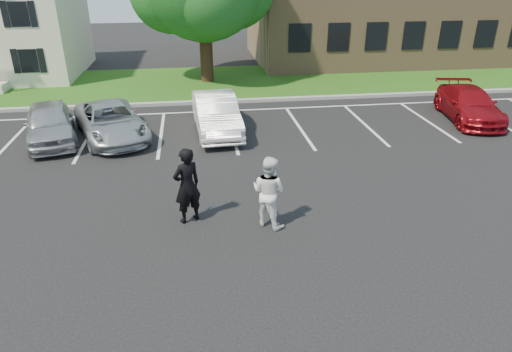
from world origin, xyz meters
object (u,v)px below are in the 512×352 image
(man_black_suit, at_px, (187,186))
(man_white_shirt, at_px, (269,192))
(car_red_compact, at_px, (469,104))
(car_white_sedan, at_px, (216,114))
(car_silver_west, at_px, (50,123))
(car_silver_minivan, at_px, (111,121))

(man_black_suit, distance_m, man_white_shirt, 2.09)
(man_white_shirt, bearing_deg, car_red_compact, -102.05)
(man_white_shirt, height_order, car_red_compact, man_white_shirt)
(man_white_shirt, distance_m, car_white_sedan, 7.34)
(car_silver_west, xyz_separation_m, car_white_sedan, (6.23, 0.17, 0.03))
(car_red_compact, bearing_deg, car_white_sedan, -169.20)
(man_white_shirt, distance_m, car_silver_west, 10.05)
(man_white_shirt, bearing_deg, man_black_suit, 28.18)
(car_silver_minivan, bearing_deg, car_white_sedan, -17.89)
(car_silver_minivan, xyz_separation_m, car_red_compact, (14.79, 0.16, 0.01))
(car_silver_minivan, xyz_separation_m, car_white_sedan, (4.03, 0.10, 0.09))
(car_white_sedan, xyz_separation_m, car_red_compact, (10.76, 0.07, -0.09))
(man_black_suit, height_order, car_red_compact, man_black_suit)
(man_black_suit, bearing_deg, car_silver_west, -80.97)
(car_silver_minivan, height_order, car_white_sedan, car_white_sedan)
(man_black_suit, bearing_deg, car_silver_minivan, -95.19)
(car_white_sedan, bearing_deg, man_white_shirt, -86.63)
(man_white_shirt, relative_size, car_red_compact, 0.41)
(car_silver_west, bearing_deg, man_white_shirt, -60.34)
(car_silver_west, bearing_deg, car_white_sedan, -13.73)
(man_black_suit, distance_m, car_silver_minivan, 7.31)
(man_white_shirt, distance_m, car_silver_minivan, 8.70)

